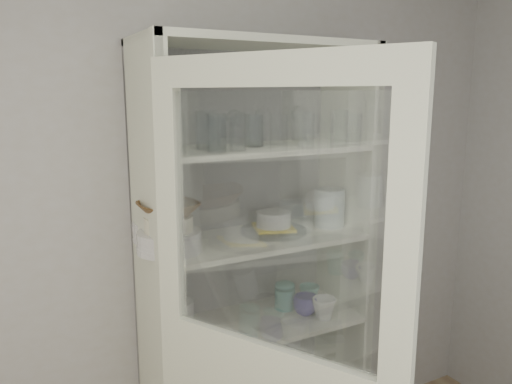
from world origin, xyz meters
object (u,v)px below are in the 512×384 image
pantry_cabinet (250,299)px  measuring_cups (208,337)px  mug_white (324,308)px  white_canister (180,317)px  goblet_0 (158,130)px  goblet_1 (234,125)px  plate_stack_back (156,231)px  white_ramekin (274,219)px  glass_platter (274,231)px  cream_bowl (169,224)px  grey_bowl_stack (329,208)px  mug_teal (309,295)px  goblet_3 (300,122)px  teal_jar (285,297)px  mug_blue (305,305)px  goblet_2 (241,127)px  plate_stack_front (169,241)px  terracotta_bowl (168,209)px  yellow_trivet (274,228)px

pantry_cabinet → measuring_cups: 0.32m
mug_white → white_canister: bearing=-174.7°
goblet_0 → goblet_1: size_ratio=0.94×
plate_stack_back → white_ramekin: (0.51, -0.13, 0.02)m
pantry_cabinet → white_ramekin: size_ratio=13.32×
glass_platter → measuring_cups: (-0.37, -0.10, -0.39)m
cream_bowl → grey_bowl_stack: size_ratio=1.08×
cream_bowl → mug_teal: cream_bowl is taller
goblet_3 → mug_white: goblet_3 is taller
white_ramekin → teal_jar: (0.09, 0.03, -0.40)m
goblet_3 → mug_blue: bearing=-109.6°
goblet_3 → white_canister: bearing=-174.4°
mug_blue → white_canister: size_ratio=0.80×
cream_bowl → mug_white: cream_bowl is taller
goblet_2 → goblet_3: (0.31, -0.00, 0.01)m
plate_stack_front → glass_platter: (0.51, 0.04, -0.03)m
teal_jar → white_canister: bearing=179.9°
grey_bowl_stack → mug_blue: 0.47m
pantry_cabinet → terracotta_bowl: (-0.41, -0.09, 0.49)m
pantry_cabinet → measuring_cups: size_ratio=22.38×
yellow_trivet → mug_teal: yellow_trivet is taller
goblet_3 → mug_white: 0.88m
grey_bowl_stack → white_canister: 0.85m
cream_bowl → yellow_trivet: cream_bowl is taller
grey_bowl_stack → white_canister: size_ratio=1.25×
plate_stack_front → goblet_2: bearing=20.1°
goblet_1 → grey_bowl_stack: bearing=-17.6°
pantry_cabinet → white_canister: bearing=-177.2°
cream_bowl → measuring_cups: (0.13, -0.05, -0.50)m
measuring_cups → mug_teal: bearing=11.5°
plate_stack_front → cream_bowl: size_ratio=1.32×
plate_stack_back → mug_blue: bearing=-17.3°
goblet_0 → measuring_cups: bearing=-49.5°
cream_bowl → measuring_cups: 0.52m
goblet_3 → mug_blue: goblet_3 is taller
plate_stack_back → measuring_cups: plate_stack_back is taller
goblet_3 → yellow_trivet: (-0.20, -0.10, -0.47)m
white_canister → goblet_1: bearing=13.9°
white_canister → plate_stack_back: bearing=121.9°
yellow_trivet → mug_blue: bearing=-26.2°
goblet_0 → plate_stack_back: size_ratio=0.78×
cream_bowl → mug_white: (0.69, -0.11, -0.46)m
cream_bowl → mug_blue: bearing=-2.3°
goblet_1 → white_canister: goblet_1 is taller
goblet_2 → terracotta_bowl: 0.52m
pantry_cabinet → plate_stack_back: (-0.41, 0.08, 0.36)m
mug_blue → white_ramekin: bearing=145.4°
cream_bowl → mug_teal: bearing=5.2°
mug_teal → pantry_cabinet: bearing=151.3°
yellow_trivet → mug_teal: (0.22, 0.02, -0.38)m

